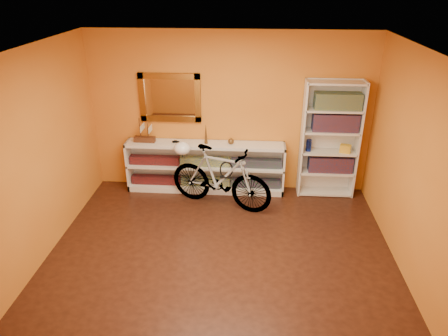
# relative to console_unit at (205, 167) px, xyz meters

# --- Properties ---
(floor) EXTENTS (4.50, 4.00, 0.01)m
(floor) POSITION_rel_console_unit_xyz_m (0.39, -1.81, -0.43)
(floor) COLOR black
(floor) RESTS_ON ground
(ceiling) EXTENTS (4.50, 4.00, 0.01)m
(ceiling) POSITION_rel_console_unit_xyz_m (0.39, -1.81, 2.18)
(ceiling) COLOR silver
(ceiling) RESTS_ON ground
(back_wall) EXTENTS (4.50, 0.01, 2.60)m
(back_wall) POSITION_rel_console_unit_xyz_m (0.39, 0.19, 0.88)
(back_wall) COLOR orange
(back_wall) RESTS_ON ground
(left_wall) EXTENTS (0.01, 4.00, 2.60)m
(left_wall) POSITION_rel_console_unit_xyz_m (-1.87, -1.81, 0.88)
(left_wall) COLOR orange
(left_wall) RESTS_ON ground
(right_wall) EXTENTS (0.01, 4.00, 2.60)m
(right_wall) POSITION_rel_console_unit_xyz_m (2.64, -1.81, 0.88)
(right_wall) COLOR orange
(right_wall) RESTS_ON ground
(gilt_mirror) EXTENTS (0.98, 0.06, 0.78)m
(gilt_mirror) POSITION_rel_console_unit_xyz_m (-0.56, 0.15, 1.12)
(gilt_mirror) COLOR brown
(gilt_mirror) RESTS_ON back_wall
(wall_socket) EXTENTS (0.09, 0.02, 0.09)m
(wall_socket) POSITION_rel_console_unit_xyz_m (1.29, 0.17, -0.17)
(wall_socket) COLOR silver
(wall_socket) RESTS_ON back_wall
(console_unit) EXTENTS (2.60, 0.35, 0.85)m
(console_unit) POSITION_rel_console_unit_xyz_m (0.00, 0.00, 0.00)
(console_unit) COLOR silver
(console_unit) RESTS_ON floor
(cd_row_lower) EXTENTS (2.50, 0.13, 0.14)m
(cd_row_lower) POSITION_rel_console_unit_xyz_m (0.00, -0.02, -0.26)
(cd_row_lower) COLOR black
(cd_row_lower) RESTS_ON console_unit
(cd_row_upper) EXTENTS (2.50, 0.13, 0.14)m
(cd_row_upper) POSITION_rel_console_unit_xyz_m (0.00, -0.02, 0.11)
(cd_row_upper) COLOR navy
(cd_row_upper) RESTS_ON console_unit
(model_ship) EXTENTS (0.34, 0.14, 0.40)m
(model_ship) POSITION_rel_console_unit_xyz_m (-0.98, 0.00, 0.63)
(model_ship) COLOR #3C1F10
(model_ship) RESTS_ON console_unit
(toy_car) EXTENTS (0.00, 0.00, 0.00)m
(toy_car) POSITION_rel_console_unit_xyz_m (-0.47, 0.00, 0.43)
(toy_car) COLOR black
(toy_car) RESTS_ON console_unit
(bronze_ornament) EXTENTS (0.06, 0.06, 0.33)m
(bronze_ornament) POSITION_rel_console_unit_xyz_m (0.02, 0.00, 0.59)
(bronze_ornament) COLOR brown
(bronze_ornament) RESTS_ON console_unit
(decorative_orb) EXTENTS (0.09, 0.09, 0.09)m
(decorative_orb) POSITION_rel_console_unit_xyz_m (0.42, 0.00, 0.47)
(decorative_orb) COLOR brown
(decorative_orb) RESTS_ON console_unit
(bookcase) EXTENTS (0.90, 0.30, 1.90)m
(bookcase) POSITION_rel_console_unit_xyz_m (1.99, 0.03, 0.52)
(bookcase) COLOR silver
(bookcase) RESTS_ON floor
(book_row_a) EXTENTS (0.70, 0.22, 0.26)m
(book_row_a) POSITION_rel_console_unit_xyz_m (2.04, 0.03, 0.12)
(book_row_a) COLOR maroon
(book_row_a) RESTS_ON bookcase
(book_row_b) EXTENTS (0.70, 0.22, 0.28)m
(book_row_b) POSITION_rel_console_unit_xyz_m (2.04, 0.03, 0.83)
(book_row_b) COLOR maroon
(book_row_b) RESTS_ON bookcase
(book_row_c) EXTENTS (0.70, 0.22, 0.25)m
(book_row_c) POSITION_rel_console_unit_xyz_m (2.04, 0.03, 1.16)
(book_row_c) COLOR navy
(book_row_c) RESTS_ON bookcase
(travel_mug) EXTENTS (0.09, 0.09, 0.19)m
(travel_mug) POSITION_rel_console_unit_xyz_m (1.66, 0.01, 0.44)
(travel_mug) COLOR navy
(travel_mug) RESTS_ON bookcase
(red_tin) EXTENTS (0.16, 0.16, 0.18)m
(red_tin) POSITION_rel_console_unit_xyz_m (1.79, 0.06, 1.13)
(red_tin) COLOR maroon
(red_tin) RESTS_ON bookcase
(yellow_bag) EXTENTS (0.19, 0.16, 0.13)m
(yellow_bag) POSITION_rel_console_unit_xyz_m (2.24, -0.01, 0.40)
(yellow_bag) COLOR gold
(yellow_bag) RESTS_ON bookcase
(bicycle) EXTENTS (0.97, 1.74, 0.99)m
(bicycle) POSITION_rel_console_unit_xyz_m (0.29, -0.50, 0.07)
(bicycle) COLOR silver
(bicycle) RESTS_ON floor
(helmet) EXTENTS (0.26, 0.25, 0.20)m
(helmet) POSITION_rel_console_unit_xyz_m (-0.32, -0.29, 0.45)
(helmet) COLOR white
(helmet) RESTS_ON bicycle
(u_lock) EXTENTS (0.20, 0.02, 0.20)m
(u_lock) POSITION_rel_console_unit_xyz_m (0.38, -0.54, 0.22)
(u_lock) COLOR black
(u_lock) RESTS_ON bicycle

